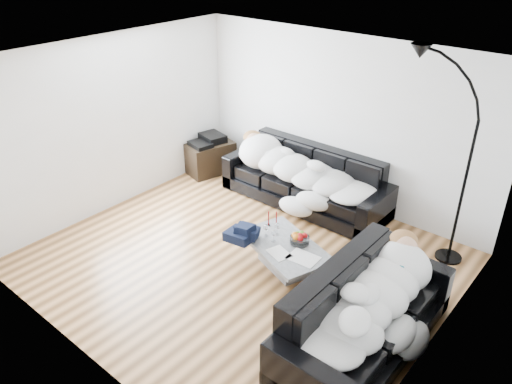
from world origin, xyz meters
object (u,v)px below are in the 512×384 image
Objects in this scene: sleeper_right at (368,298)px; sleeper_back at (304,167)px; sofa_back at (305,178)px; sofa_right at (366,313)px; wine_glass_c at (274,236)px; wine_glass_b at (266,230)px; candle_right at (276,219)px; floor_lamp at (466,179)px; stereo at (209,139)px; wine_glass_a at (277,229)px; coffee_table at (285,256)px; shoes at (322,289)px; av_cabinet at (209,157)px; candle_left at (269,219)px; fruit_bowl at (300,238)px.

sleeper_back is at bearing 47.22° from sleeper_right.
sleeper_right is (2.23, -2.12, 0.22)m from sofa_back.
sofa_right is 13.93× the size of wine_glass_c.
sleeper_back is 1.59m from wine_glass_b.
sleeper_right reaches higher than wine_glass_b.
floor_lamp is at bearing 34.26° from candle_right.
floor_lamp is at bearing 15.19° from stereo.
wine_glass_a is at bearing -126.98° from floor_lamp.
sofa_back is at bearing 111.50° from wine_glass_c.
coffee_table is at bearing -63.20° from sofa_back.
shoes is 1.10× the size of stereo.
av_cabinet is at bearing -177.55° from sleeper_back.
av_cabinet is at bearing 0.00° from stereo.
sleeper_right is 4.63m from stereo.
sofa_right is 2.04m from candle_left.
coffee_table is (0.78, -1.55, -0.26)m from sofa_back.
stereo reaches higher than coffee_table.
stereo is at bearing -164.61° from floor_lamp.
stereo is (-2.74, 1.42, 0.44)m from coffee_table.
sofa_back is 2.20× the size of coffee_table.
sleeper_back reaches higher than candle_right.
wine_glass_a reaches higher than fruit_bowl.
av_cabinet is at bearing 156.05° from fruit_bowl.
sofa_back is 15.40× the size of wine_glass_a.
sleeper_back is 3.04m from sleeper_right.
wine_glass_c is (-0.16, -0.03, 0.26)m from coffee_table.
sleeper_right reaches higher than wine_glass_a.
candle_left is (-1.89, 0.78, -0.19)m from sleeper_right.
sofa_right reaches higher than sleeper_right.
candle_right reaches higher than wine_glass_a.
av_cabinet reaches higher than wine_glass_a.
stereo is 0.19× the size of floor_lamp.
shoes is at bearing -49.09° from sofa_back.
sleeper_right is at bearing 90.00° from sofa_right.
shoes is at bearing -6.29° from wine_glass_b.
candle_left reaches higher than wine_glass_a.
candle_left is at bearing -12.57° from av_cabinet.
sleeper_back is 14.12× the size of wine_glass_c.
floor_lamp is at bearing 1.68° from sleeper_back.
sofa_back is 10.79× the size of fruit_bowl.
stereo is (-2.58, 1.45, 0.18)m from wine_glass_c.
sofa_back is at bearing 17.07° from stereo.
floor_lamp is at bearing 40.26° from wine_glass_b.
candle_left is at bearing 158.47° from shoes.
coffee_table is at bearing -14.21° from stereo.
sofa_right is at bearing -17.82° from wine_glass_b.
floor_lamp is (0.89, 1.67, 1.12)m from shoes.
stereo is at bearing 150.64° from wine_glass_c.
candle_left is (-0.13, 0.22, 0.02)m from wine_glass_b.
wine_glass_b is 0.80× the size of candle_left.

